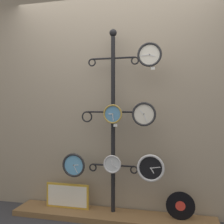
% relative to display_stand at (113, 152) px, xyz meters
% --- Properties ---
extents(shop_wall, '(4.40, 0.04, 2.80)m').
position_rel_display_stand_xyz_m(shop_wall, '(0.00, 0.16, 0.68)').
color(shop_wall, gray).
rests_on(shop_wall, ground_plane).
extents(low_shelf, '(2.20, 0.36, 0.06)m').
position_rel_display_stand_xyz_m(low_shelf, '(0.00, -0.06, -0.69)').
color(low_shelf, brown).
rests_on(low_shelf, ground_plane).
extents(display_stand, '(0.73, 0.43, 2.07)m').
position_rel_display_stand_xyz_m(display_stand, '(0.00, 0.00, 0.00)').
color(display_stand, black).
rests_on(display_stand, ground_plane).
extents(clock_top_right, '(0.25, 0.04, 0.25)m').
position_rel_display_stand_xyz_m(clock_top_right, '(0.41, -0.11, 1.03)').
color(clock_top_right, silver).
extents(clock_middle_center, '(0.21, 0.04, 0.21)m').
position_rel_display_stand_xyz_m(clock_middle_center, '(0.02, -0.10, 0.42)').
color(clock_middle_center, '#4C84B2').
extents(clock_middle_right, '(0.25, 0.04, 0.25)m').
position_rel_display_stand_xyz_m(clock_middle_right, '(0.35, -0.11, 0.42)').
color(clock_middle_right, silver).
extents(clock_bottom_left, '(0.27, 0.04, 0.27)m').
position_rel_display_stand_xyz_m(clock_bottom_left, '(-0.43, -0.09, -0.15)').
color(clock_bottom_left, '#60A8DB').
extents(clock_bottom_center, '(0.19, 0.04, 0.19)m').
position_rel_display_stand_xyz_m(clock_bottom_center, '(0.01, -0.09, -0.12)').
color(clock_bottom_center, silver).
extents(clock_bottom_right, '(0.28, 0.04, 0.28)m').
position_rel_display_stand_xyz_m(clock_bottom_right, '(0.42, -0.10, -0.13)').
color(clock_bottom_right, black).
extents(vinyl_record, '(0.29, 0.01, 0.29)m').
position_rel_display_stand_xyz_m(vinyl_record, '(0.72, -0.06, -0.51)').
color(vinyl_record, black).
rests_on(vinyl_record, low_shelf).
extents(picture_frame, '(0.51, 0.02, 0.28)m').
position_rel_display_stand_xyz_m(picture_frame, '(-0.53, -0.03, -0.52)').
color(picture_frame, gold).
rests_on(picture_frame, low_shelf).
extents(price_tag_upper, '(0.04, 0.00, 0.03)m').
position_rel_display_stand_xyz_m(price_tag_upper, '(0.44, -0.12, 0.89)').
color(price_tag_upper, white).
extents(price_tag_mid, '(0.04, 0.00, 0.03)m').
position_rel_display_stand_xyz_m(price_tag_mid, '(0.05, -0.11, 0.30)').
color(price_tag_mid, white).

